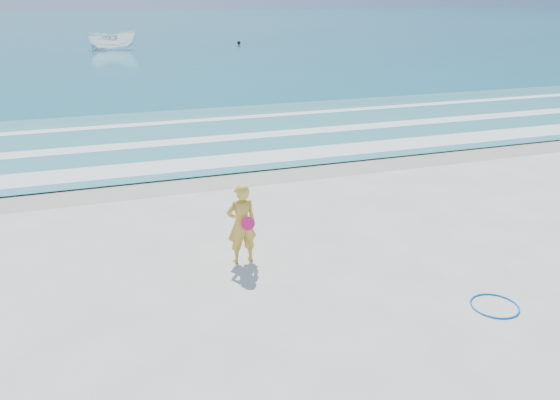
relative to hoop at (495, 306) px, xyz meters
name	(u,v)px	position (x,y,z in m)	size (l,w,h in m)	color
ground	(328,361)	(-3.28, -0.43, -0.01)	(400.00, 400.00, 0.00)	silver
wet_sand	(204,177)	(-3.28, 8.57, -0.01)	(400.00, 2.40, 0.00)	#B2A893
ocean	(100,24)	(-3.28, 104.57, 0.01)	(400.00, 190.00, 0.04)	#19727F
shallow	(177,137)	(-3.28, 13.57, 0.03)	(400.00, 10.00, 0.01)	#59B7AD
foam_near	(195,164)	(-3.28, 9.87, 0.04)	(400.00, 1.40, 0.01)	white
foam_mid	(180,142)	(-3.28, 12.77, 0.04)	(400.00, 0.90, 0.01)	white
foam_far	(167,123)	(-3.28, 16.07, 0.04)	(400.00, 0.60, 0.01)	white
hoop	(495,306)	(0.00, 0.00, 0.00)	(0.81, 0.81, 0.03)	blue
boat	(113,40)	(-3.61, 50.48, 0.93)	(1.76, 4.67, 1.80)	white
buoy	(239,43)	(9.44, 52.36, 0.21)	(0.37, 0.37, 0.37)	black
woman	(242,224)	(-3.62, 3.03, 0.80)	(0.62, 0.43, 1.62)	gold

